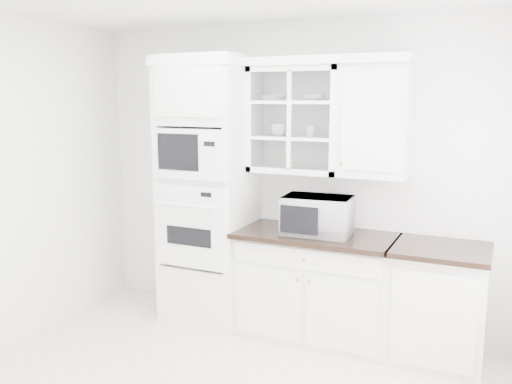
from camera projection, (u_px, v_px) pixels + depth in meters
The scene contains 12 objects.
room_shell at pixel (230, 137), 3.61m from camera, with size 4.00×3.50×2.70m.
oven_column at pixel (208, 192), 4.90m from camera, with size 0.76×0.68×2.40m.
base_cabinet_run at pixel (316, 284), 4.62m from camera, with size 1.32×0.67×0.92m.
extra_base_cabinet at pixel (438, 303), 4.21m from camera, with size 0.72×0.67×0.92m.
upper_cabinet_glass at pixel (296, 120), 4.62m from camera, with size 0.80×0.33×0.90m.
upper_cabinet_solid at pixel (375, 121), 4.33m from camera, with size 0.55×0.33×0.90m, color white.
crown_molding at pixel (284, 62), 4.55m from camera, with size 2.14×0.38×0.07m, color white.
countertop_microwave at pixel (318, 215), 4.48m from camera, with size 0.55×0.46×0.32m, color white.
bowl_a at pixel (274, 98), 4.66m from camera, with size 0.21×0.21×0.05m, color white.
bowl_b at pixel (313, 98), 4.54m from camera, with size 0.18×0.18×0.05m, color white.
cup_a at pixel (279, 130), 4.68m from camera, with size 0.13×0.13×0.11m, color white.
cup_b at pixel (311, 131), 4.56m from camera, with size 0.11×0.11×0.10m, color white.
Camera 1 is at (1.69, -2.78, 2.03)m, focal length 38.00 mm.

